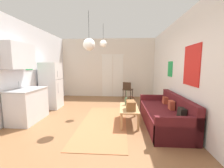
{
  "coord_description": "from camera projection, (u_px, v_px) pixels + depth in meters",
  "views": [
    {
      "loc": [
        0.69,
        -3.54,
        1.55
      ],
      "look_at": [
        0.4,
        0.92,
        0.99
      ],
      "focal_mm": 23.14,
      "sensor_mm": 36.0,
      "label": 1
    }
  ],
  "objects": [
    {
      "name": "pendant_lamp_far",
      "position": [
        103.0,
        44.0,
        4.66
      ],
      "size": [
        0.22,
        0.22,
        0.73
      ],
      "color": "black"
    },
    {
      "name": "coffee_table",
      "position": [
        129.0,
        109.0,
        3.93
      ],
      "size": [
        0.48,
        1.04,
        0.44
      ],
      "color": "tan",
      "rests_on": "ground_plane"
    },
    {
      "name": "wall_back",
      "position": [
        108.0,
        68.0,
        7.29
      ],
      "size": [
        4.77,
        0.13,
        2.89
      ],
      "color": "silver",
      "rests_on": "ground_plane"
    },
    {
      "name": "accent_chair",
      "position": [
        128.0,
        89.0,
        6.75
      ],
      "size": [
        0.53,
        0.51,
        0.8
      ],
      "rotation": [
        0.0,
        0.0,
        2.82
      ],
      "color": "#382619",
      "rests_on": "ground_plane"
    },
    {
      "name": "wall_right",
      "position": [
        191.0,
        70.0,
        3.42
      ],
      "size": [
        0.12,
        7.63,
        2.89
      ],
      "color": "white",
      "rests_on": "ground_plane"
    },
    {
      "name": "area_rug",
      "position": [
        104.0,
        123.0,
        3.95
      ],
      "size": [
        1.21,
        2.82,
        0.01
      ],
      "primitive_type": "cube",
      "color": "#B26B42",
      "rests_on": "ground_plane"
    },
    {
      "name": "handbag",
      "position": [
        131.0,
        105.0,
        3.67
      ],
      "size": [
        0.23,
        0.34,
        0.36
      ],
      "color": "brown",
      "rests_on": "coffee_table"
    },
    {
      "name": "wall_left",
      "position": [
        4.0,
        70.0,
        3.72
      ],
      "size": [
        0.12,
        7.63,
        2.89
      ],
      "color": "silver",
      "rests_on": "ground_plane"
    },
    {
      "name": "kitchen_counter",
      "position": [
        26.0,
        92.0,
        4.02
      ],
      "size": [
        0.64,
        1.1,
        2.17
      ],
      "color": "silver",
      "rests_on": "ground_plane"
    },
    {
      "name": "bamboo_vase",
      "position": [
        126.0,
        101.0,
        4.14
      ],
      "size": [
        0.1,
        0.1,
        0.43
      ],
      "color": "#47704C",
      "rests_on": "coffee_table"
    },
    {
      "name": "couch",
      "position": [
        166.0,
        115.0,
        3.79
      ],
      "size": [
        0.9,
        2.18,
        0.79
      ],
      "color": "#5B191E",
      "rests_on": "ground_plane"
    },
    {
      "name": "refrigerator",
      "position": [
        51.0,
        86.0,
        5.3
      ],
      "size": [
        0.65,
        0.64,
        1.67
      ],
      "color": "white",
      "rests_on": "ground_plane"
    },
    {
      "name": "pendant_lamp_near",
      "position": [
        89.0,
        45.0,
        3.59
      ],
      "size": [
        0.3,
        0.3,
        0.95
      ],
      "color": "black"
    },
    {
      "name": "ground_plane",
      "position": [
        94.0,
        128.0,
        3.75
      ],
      "size": [
        5.17,
        8.03,
        0.1
      ],
      "primitive_type": "cube",
      "color": "#8E603D"
    }
  ]
}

